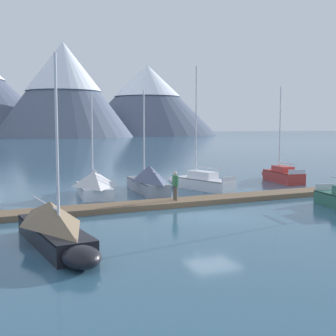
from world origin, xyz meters
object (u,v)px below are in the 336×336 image
at_px(sailboat_second_berth, 54,226).
at_px(person_on_dock, 175,184).
at_px(sailboat_mid_dock_starboard, 147,179).
at_px(sailboat_end_of_dock, 281,175).
at_px(sailboat_mid_dock_port, 94,184).
at_px(sailboat_far_berth, 198,181).

bearing_deg(sailboat_second_berth, person_on_dock, 39.94).
bearing_deg(sailboat_mid_dock_starboard, sailboat_end_of_dock, 7.44).
distance_m(sailboat_end_of_dock, person_on_dock, 14.64).
distance_m(sailboat_mid_dock_starboard, sailboat_end_of_dock, 12.54).
bearing_deg(person_on_dock, sailboat_mid_dock_port, 124.35).
distance_m(sailboat_second_berth, sailboat_mid_dock_port, 12.63).
bearing_deg(person_on_dock, sailboat_far_berth, 53.16).
height_order(sailboat_mid_dock_starboard, sailboat_end_of_dock, sailboat_end_of_dock).
relative_size(sailboat_mid_dock_starboard, sailboat_end_of_dock, 0.91).
bearing_deg(sailboat_far_berth, sailboat_second_berth, -134.61).
bearing_deg(sailboat_mid_dock_port, sailboat_end_of_dock, 6.94).
height_order(sailboat_mid_dock_starboard, sailboat_far_berth, sailboat_far_berth).
xyz_separation_m(sailboat_mid_dock_starboard, sailboat_far_berth, (4.06, 0.14, -0.36)).
relative_size(sailboat_second_berth, sailboat_far_berth, 0.82).
xyz_separation_m(sailboat_second_berth, sailboat_far_berth, (12.22, 12.38, -0.23)).
bearing_deg(sailboat_mid_dock_starboard, sailboat_far_berth, 2.01).
relative_size(sailboat_mid_dock_port, sailboat_end_of_dock, 0.86).
bearing_deg(person_on_dock, sailboat_mid_dock_starboard, 87.25).
xyz_separation_m(sailboat_second_berth, sailboat_mid_dock_port, (4.29, 11.88, 0.02)).
xyz_separation_m(sailboat_far_berth, sailboat_end_of_dock, (8.37, 1.48, 0.01)).
xyz_separation_m(sailboat_mid_dock_port, sailboat_end_of_dock, (16.30, 1.99, -0.24)).
height_order(sailboat_second_berth, person_on_dock, sailboat_second_berth).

